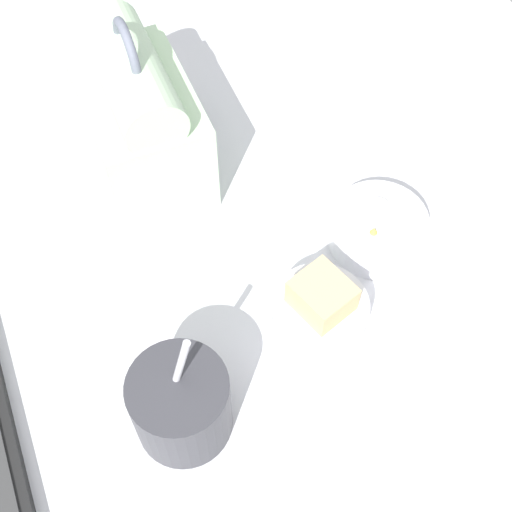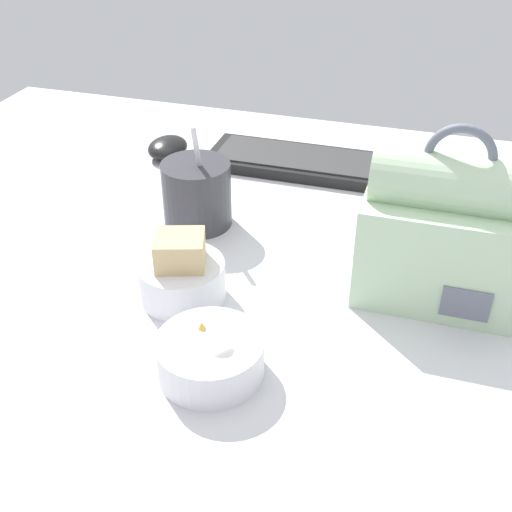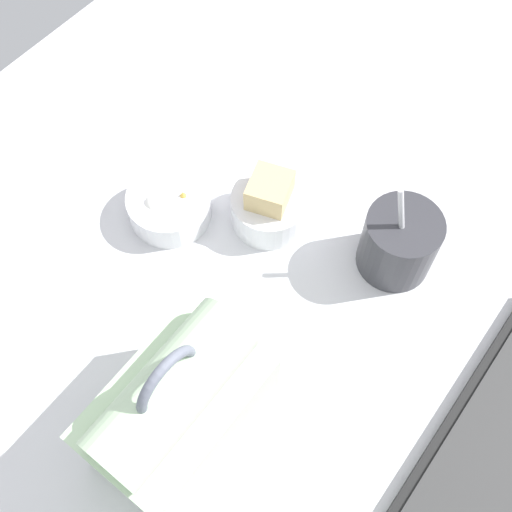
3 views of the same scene
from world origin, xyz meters
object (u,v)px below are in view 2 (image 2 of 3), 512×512
keyboard (330,166)px  lunch_bag (445,233)px  bento_bowl_snacks (210,355)px  computer_mouse (168,148)px  bento_bowl_sandwich (182,275)px  soup_cup (197,193)px

keyboard → lunch_bag: bearing=-56.8°
bento_bowl_snacks → computer_mouse: (-25.34, 47.11, -0.64)cm
bento_bowl_sandwich → bento_bowl_snacks: (7.62, -11.00, -0.90)cm
lunch_bag → bento_bowl_sandwich: (-28.80, -9.80, -5.29)cm
computer_mouse → bento_bowl_snacks: bearing=-61.7°
bento_bowl_snacks → keyboard: bearing=87.3°
lunch_bag → bento_bowl_snacks: size_ratio=1.95×
keyboard → computer_mouse: computer_mouse is taller
soup_cup → lunch_bag: bearing=-11.9°
soup_cup → computer_mouse: soup_cup is taller
soup_cup → computer_mouse: (-13.08, 19.28, -3.22)cm
keyboard → computer_mouse: (-27.66, -2.51, 0.62)cm
soup_cup → computer_mouse: bearing=124.2°
bento_bowl_sandwich → lunch_bag: bearing=18.8°
lunch_bag → soup_cup: bearing=168.1°
bento_bowl_snacks → lunch_bag: bearing=44.5°
keyboard → computer_mouse: size_ratio=4.98×
soup_cup → bento_bowl_snacks: bearing=-66.2°
lunch_bag → soup_cup: lunch_bag is taller
keyboard → bento_bowl_snacks: size_ratio=3.64×
bento_bowl_snacks → bento_bowl_sandwich: bearing=124.7°
bento_bowl_sandwich → bento_bowl_snacks: bearing=-55.3°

